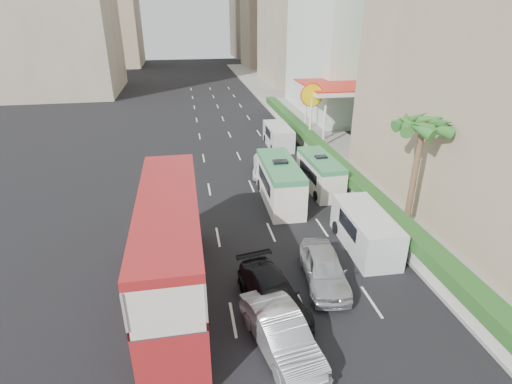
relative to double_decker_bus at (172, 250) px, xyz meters
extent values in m
plane|color=black|center=(6.00, 0.00, -2.53)|extent=(200.00, 200.00, 0.00)
cube|color=#A31E20|center=(0.00, 0.00, 0.00)|extent=(2.50, 11.00, 5.06)
imported|color=#B3B6BA|center=(4.04, -3.96, -2.53)|extent=(2.69, 5.16, 1.62)
imported|color=#B3B6BA|center=(7.10, -0.20, -2.53)|extent=(2.45, 4.93, 1.62)
imported|color=black|center=(4.24, -1.59, -2.53)|extent=(2.97, 5.41, 1.49)
imported|color=silver|center=(7.30, 14.29, -2.53)|extent=(3.22, 5.33, 1.38)
cube|color=silver|center=(7.07, 9.05, -1.10)|extent=(2.28, 6.50, 2.86)
cube|color=silver|center=(10.48, 10.61, -1.30)|extent=(2.01, 5.62, 2.47)
cube|color=silver|center=(10.38, 2.47, -1.46)|extent=(2.29, 5.42, 2.15)
cube|color=silver|center=(9.81, 21.16, -1.51)|extent=(2.07, 5.13, 2.05)
cube|color=#99968C|center=(15.00, 25.00, -2.44)|extent=(6.00, 120.00, 0.18)
cube|color=silver|center=(12.20, 14.00, -1.85)|extent=(0.30, 44.00, 1.00)
cube|color=#2D6626|center=(12.20, 14.00, -1.00)|extent=(1.10, 44.00, 0.70)
cylinder|color=brown|center=(13.80, 4.00, 0.85)|extent=(0.36, 0.36, 6.40)
cube|color=silver|center=(16.00, 23.00, 0.22)|extent=(6.50, 8.00, 5.50)
camera|label=1|loc=(0.99, -15.35, 9.65)|focal=28.00mm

